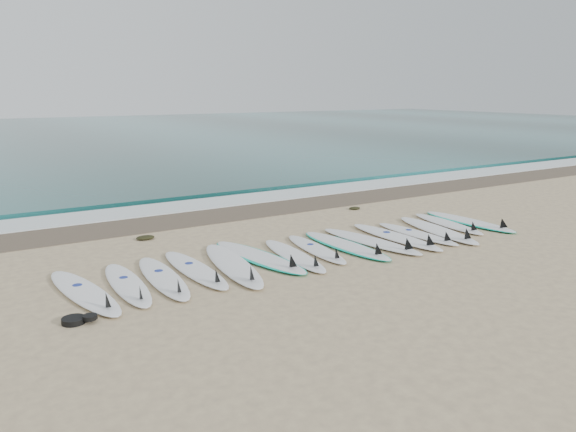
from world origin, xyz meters
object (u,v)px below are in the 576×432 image
surfboard_7 (317,249)px  leash_coil (77,320)px  surfboard_14 (470,221)px  surfboard_0 (85,292)px

surfboard_7 → leash_coil: surfboard_7 is taller
leash_coil → surfboard_14: bearing=7.1°
surfboard_0 → surfboard_14: (8.95, 0.13, -0.01)m
leash_coil → surfboard_7: bearing=13.2°
surfboard_0 → surfboard_14: surfboard_0 is taller
surfboard_7 → surfboard_14: size_ratio=0.88×
surfboard_7 → leash_coil: bearing=-160.0°
surfboard_0 → surfboard_7: size_ratio=1.15×
surfboard_7 → leash_coil: size_ratio=5.07×
surfboard_0 → surfboard_14: size_ratio=1.02×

